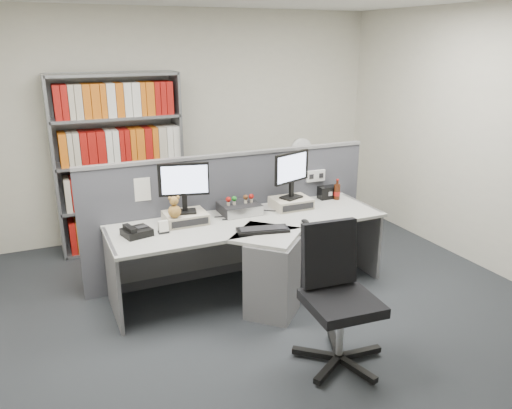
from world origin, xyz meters
name	(u,v)px	position (x,y,z in m)	size (l,w,h in m)	color
ground	(287,330)	(0.00, 0.00, 0.00)	(5.50, 5.50, 0.00)	#2F3237
room_shell	(292,117)	(0.00, 0.00, 1.79)	(5.04, 5.54, 2.72)	silver
partition	(232,213)	(0.00, 1.25, 0.65)	(3.00, 0.08, 1.27)	#4A4B54
desk	(258,254)	(0.00, 0.60, 0.46)	(2.60, 1.20, 0.72)	#B4B5AE
monitor_riser_left	(185,218)	(-0.57, 0.98, 0.77)	(0.38, 0.31, 0.10)	beige
monitor_riser_right	(291,203)	(0.53, 0.98, 0.77)	(0.38, 0.31, 0.10)	beige
monitor_left	(184,183)	(-0.57, 0.98, 1.10)	(0.45, 0.19, 0.47)	black
monitor_right	(292,171)	(0.53, 0.98, 1.10)	(0.44, 0.21, 0.47)	black
desktop_pc	(239,208)	(0.00, 1.04, 0.77)	(0.37, 0.33, 0.10)	black
figurines	(240,199)	(0.00, 1.02, 0.87)	(0.29, 0.05, 0.09)	beige
keyboard	(263,230)	(-0.01, 0.49, 0.73)	(0.48, 0.26, 0.03)	black
mouse	(305,221)	(0.43, 0.51, 0.74)	(0.06, 0.10, 0.04)	black
desk_phone	(136,232)	(-1.05, 0.84, 0.76)	(0.27, 0.25, 0.10)	black
desk_calendar	(163,228)	(-0.82, 0.81, 0.77)	(0.09, 0.07, 0.11)	black
plush_toy	(174,208)	(-0.69, 0.88, 0.91)	(0.12, 0.12, 0.20)	olive
speaker	(328,192)	(1.03, 1.10, 0.79)	(0.20, 0.11, 0.13)	black
cola_bottle	(337,192)	(1.11, 1.03, 0.80)	(0.07, 0.07, 0.22)	#3F190A
shelving_unit	(119,165)	(-0.90, 2.44, 0.98)	(1.41, 0.40, 2.00)	gray
filing_cabinet	(299,205)	(1.20, 1.99, 0.35)	(0.45, 0.61, 0.70)	gray
desk_fan	(301,154)	(1.20, 1.99, 1.01)	(0.30, 0.18, 0.50)	white
office_chair	(337,292)	(0.15, -0.48, 0.56)	(0.67, 0.69, 1.04)	silver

